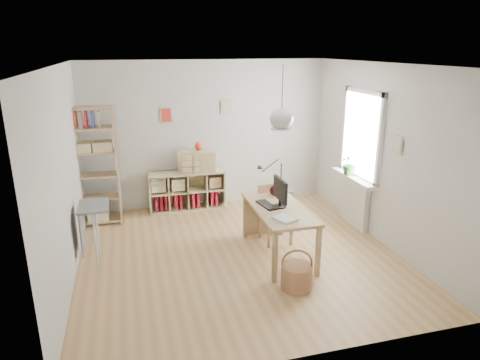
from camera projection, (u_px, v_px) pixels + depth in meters
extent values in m
plane|color=tan|center=(239.00, 255.00, 6.27)|extent=(4.50, 4.50, 0.00)
plane|color=silver|center=(208.00, 135.00, 7.94)|extent=(4.50, 0.00, 4.50)
plane|color=silver|center=(303.00, 232.00, 3.79)|extent=(4.50, 0.00, 4.50)
plane|color=silver|center=(64.00, 179.00, 5.31)|extent=(0.00, 4.50, 4.50)
plane|color=silver|center=(383.00, 156.00, 6.42)|extent=(0.00, 4.50, 4.50)
plane|color=white|center=(239.00, 64.00, 5.46)|extent=(4.50, 4.50, 0.00)
cylinder|color=black|center=(282.00, 91.00, 5.56)|extent=(0.01, 0.01, 0.68)
ellipsoid|color=silver|center=(282.00, 119.00, 5.67)|extent=(0.32, 0.32, 0.27)
cube|color=white|center=(363.00, 135.00, 6.91)|extent=(0.03, 1.00, 1.30)
cube|color=white|center=(380.00, 142.00, 6.40)|extent=(0.06, 0.08, 1.46)
cube|color=white|center=(345.00, 129.00, 7.40)|extent=(0.06, 0.08, 1.46)
cube|color=white|center=(365.00, 92.00, 6.69)|extent=(0.06, 1.16, 0.08)
cube|color=white|center=(358.00, 176.00, 7.11)|extent=(0.06, 1.16, 0.08)
cube|color=silver|center=(354.00, 202.00, 7.24)|extent=(0.10, 0.80, 0.80)
cube|color=white|center=(354.00, 178.00, 7.10)|extent=(0.22, 1.20, 0.06)
cube|color=tan|center=(279.00, 208.00, 6.05)|extent=(0.70, 1.50, 0.04)
cube|color=tan|center=(275.00, 257.00, 5.44)|extent=(0.06, 0.06, 0.71)
cube|color=tan|center=(245.00, 217.00, 6.73)|extent=(0.06, 0.06, 0.71)
cube|color=tan|center=(318.00, 252.00, 5.59)|extent=(0.06, 0.06, 0.71)
cube|color=tan|center=(281.00, 213.00, 6.88)|extent=(0.06, 0.06, 0.71)
cube|color=tan|center=(188.00, 208.00, 8.03)|extent=(1.40, 0.38, 0.03)
cube|color=tan|center=(186.00, 173.00, 7.82)|extent=(1.40, 0.38, 0.03)
cube|color=tan|center=(150.00, 194.00, 7.76)|extent=(0.03, 0.38, 0.72)
cube|color=tan|center=(223.00, 188.00, 8.10)|extent=(0.03, 0.38, 0.72)
cube|color=tan|center=(186.00, 188.00, 8.09)|extent=(1.40, 0.02, 0.72)
cube|color=maroon|center=(156.00, 202.00, 7.85)|extent=(0.06, 0.26, 0.30)
cube|color=maroon|center=(161.00, 201.00, 7.88)|extent=(0.05, 0.26, 0.30)
cube|color=maroon|center=(165.00, 201.00, 7.90)|extent=(0.05, 0.26, 0.30)
cube|color=maroon|center=(176.00, 200.00, 7.94)|extent=(0.05, 0.26, 0.30)
cube|color=maroon|center=(180.00, 199.00, 7.97)|extent=(0.05, 0.26, 0.30)
cube|color=maroon|center=(193.00, 198.00, 8.02)|extent=(0.06, 0.26, 0.30)
cube|color=maroon|center=(197.00, 198.00, 8.04)|extent=(0.06, 0.26, 0.30)
cube|color=maroon|center=(211.00, 197.00, 8.11)|extent=(0.06, 0.26, 0.30)
cube|color=maroon|center=(216.00, 196.00, 8.13)|extent=(0.05, 0.26, 0.30)
cube|color=tan|center=(69.00, 168.00, 7.03)|extent=(0.04, 0.38, 2.00)
cube|color=tan|center=(117.00, 165.00, 7.22)|extent=(0.04, 0.38, 2.00)
cube|color=tan|center=(99.00, 219.00, 7.41)|extent=(0.76, 0.38, 0.03)
cube|color=tan|center=(97.00, 198.00, 7.29)|extent=(0.76, 0.38, 0.03)
cube|color=tan|center=(94.00, 175.00, 7.17)|extent=(0.76, 0.38, 0.03)
cube|color=tan|center=(92.00, 152.00, 7.05)|extent=(0.76, 0.38, 0.03)
cube|color=tan|center=(89.00, 128.00, 6.93)|extent=(0.76, 0.38, 0.03)
cube|color=tan|center=(87.00, 108.00, 6.83)|extent=(0.76, 0.38, 0.03)
cube|color=#2A3C9D|center=(70.00, 120.00, 6.82)|extent=(0.04, 0.18, 0.26)
cube|color=maroon|center=(75.00, 120.00, 6.84)|extent=(0.04, 0.18, 0.26)
cube|color=beige|center=(81.00, 120.00, 6.86)|extent=(0.04, 0.18, 0.26)
cube|color=maroon|center=(86.00, 119.00, 6.88)|extent=(0.04, 0.18, 0.26)
cube|color=#2A3C9D|center=(92.00, 119.00, 6.90)|extent=(0.04, 0.18, 0.26)
cube|color=beige|center=(99.00, 119.00, 6.93)|extent=(0.04, 0.18, 0.26)
cube|color=gray|center=(93.00, 206.00, 5.85)|extent=(0.40, 0.55, 0.04)
cylinder|color=silver|center=(96.00, 241.00, 5.78)|extent=(0.03, 0.03, 0.82)
cylinder|color=silver|center=(97.00, 228.00, 6.18)|extent=(0.03, 0.03, 0.82)
cube|color=gray|center=(82.00, 229.00, 5.91)|extent=(0.02, 0.50, 0.62)
cube|color=gray|center=(276.00, 214.00, 6.56)|extent=(0.45, 0.45, 0.06)
cube|color=tan|center=(268.00, 235.00, 6.41)|extent=(0.04, 0.04, 0.43)
cube|color=tan|center=(260.00, 225.00, 6.75)|extent=(0.04, 0.04, 0.43)
cube|color=tan|center=(291.00, 232.00, 6.52)|extent=(0.04, 0.04, 0.43)
cube|color=tan|center=(282.00, 222.00, 6.86)|extent=(0.04, 0.04, 0.43)
cube|color=tan|center=(271.00, 196.00, 6.67)|extent=(0.43, 0.06, 0.39)
cylinder|color=#9E6E47|center=(296.00, 277.00, 5.35)|extent=(0.39, 0.39, 0.32)
torus|color=#9E6E47|center=(297.00, 264.00, 5.30)|extent=(0.38, 0.15, 0.39)
cube|color=beige|center=(282.00, 227.00, 7.19)|extent=(0.55, 0.40, 0.02)
cube|color=beige|center=(268.00, 221.00, 7.11)|extent=(0.05, 0.36, 0.27)
cube|color=beige|center=(297.00, 219.00, 7.20)|extent=(0.05, 0.36, 0.27)
cube|color=beige|center=(286.00, 224.00, 6.99)|extent=(0.53, 0.06, 0.27)
cube|color=beige|center=(280.00, 216.00, 7.31)|extent=(0.53, 0.06, 0.27)
cube|color=beige|center=(278.00, 200.00, 7.38)|extent=(0.54, 0.22, 0.34)
sphere|color=yellow|center=(276.00, 219.00, 7.06)|extent=(0.12, 0.12, 0.12)
sphere|color=blue|center=(287.00, 215.00, 7.19)|extent=(0.12, 0.12, 0.12)
sphere|color=orange|center=(282.00, 217.00, 7.11)|extent=(0.12, 0.12, 0.12)
sphere|color=green|center=(292.00, 218.00, 7.09)|extent=(0.12, 0.12, 0.12)
cylinder|color=black|center=(280.00, 206.00, 6.05)|extent=(0.19, 0.19, 0.02)
cylinder|color=black|center=(280.00, 203.00, 6.03)|extent=(0.04, 0.04, 0.09)
cube|color=black|center=(280.00, 190.00, 5.97)|extent=(0.05, 0.47, 0.31)
cube|color=black|center=(267.00, 205.00, 6.09)|extent=(0.23, 0.44, 0.02)
cylinder|color=black|center=(281.00, 189.00, 6.72)|extent=(0.06, 0.06, 0.04)
cylinder|color=black|center=(281.00, 176.00, 6.65)|extent=(0.02, 0.02, 0.42)
cone|color=black|center=(261.00, 168.00, 6.42)|extent=(0.11, 0.07, 0.10)
sphere|color=#44090F|center=(275.00, 191.00, 6.46)|extent=(0.17, 0.17, 0.17)
cube|color=white|center=(285.00, 219.00, 5.59)|extent=(0.31, 0.35, 0.03)
cube|color=tan|center=(197.00, 161.00, 7.81)|extent=(0.74, 0.47, 0.39)
ellipsoid|color=#9D230D|center=(198.00, 146.00, 7.74)|extent=(0.14, 0.14, 0.16)
imported|color=#2F6A27|center=(350.00, 164.00, 7.14)|extent=(0.37, 0.34, 0.37)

